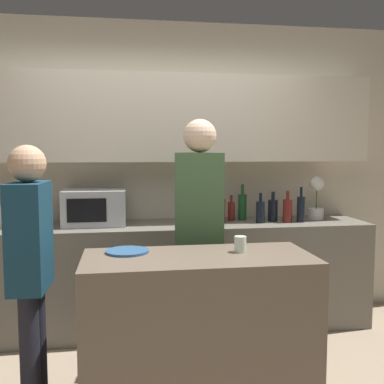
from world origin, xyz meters
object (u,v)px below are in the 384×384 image
(plate_on_island, at_px, (127,251))
(person_center, at_px, (200,220))
(bottle_3, at_px, (242,206))
(potted_plant, at_px, (316,198))
(microwave, at_px, (94,207))
(bottle_2, at_px, (231,211))
(bottle_1, at_px, (221,210))
(bottle_5, at_px, (273,210))
(bottle_4, at_px, (260,211))
(bottle_0, at_px, (209,210))
(bottle_6, at_px, (288,210))
(person_left, at_px, (30,260))
(bottle_7, at_px, (301,209))
(cup_0, at_px, (240,244))

(plate_on_island, distance_m, person_center, 0.67)
(person_center, bearing_deg, bottle_3, -112.48)
(potted_plant, height_order, person_center, person_center)
(person_center, bearing_deg, potted_plant, -137.31)
(microwave, relative_size, bottle_2, 2.25)
(bottle_1, distance_m, bottle_5, 0.47)
(bottle_3, xyz_separation_m, bottle_4, (0.12, -0.17, -0.02))
(microwave, height_order, bottle_4, microwave)
(bottle_0, xyz_separation_m, bottle_6, (0.69, -0.04, -0.01))
(bottle_3, relative_size, bottle_6, 1.17)
(bottle_2, relative_size, person_left, 0.15)
(bottle_2, distance_m, bottle_7, 0.61)
(bottle_1, bearing_deg, person_center, -113.76)
(microwave, height_order, plate_on_island, microwave)
(bottle_1, bearing_deg, cup_0, -97.14)
(bottle_7, distance_m, person_left, 2.36)
(bottle_0, height_order, person_center, person_center)
(bottle_5, xyz_separation_m, bottle_7, (0.23, -0.09, 0.02))
(microwave, relative_size, bottle_6, 1.87)
(bottle_3, height_order, cup_0, bottle_3)
(bottle_1, xyz_separation_m, bottle_4, (0.33, -0.06, -0.01))
(potted_plant, bearing_deg, bottle_1, -176.72)
(bottle_0, relative_size, bottle_3, 0.96)
(bottle_4, relative_size, person_center, 0.15)
(bottle_4, bearing_deg, bottle_2, 145.41)
(microwave, height_order, potted_plant, potted_plant)
(bottle_2, xyz_separation_m, bottle_7, (0.59, -0.17, 0.03))
(bottle_0, relative_size, bottle_5, 1.18)
(bottle_1, relative_size, bottle_4, 1.09)
(microwave, relative_size, bottle_0, 1.67)
(bottle_0, xyz_separation_m, bottle_1, (0.12, 0.04, -0.01))
(bottle_2, xyz_separation_m, bottle_6, (0.47, -0.17, 0.02))
(bottle_1, distance_m, bottle_6, 0.58)
(cup_0, bearing_deg, person_center, 107.94)
(bottle_0, height_order, bottle_6, bottle_0)
(bottle_3, xyz_separation_m, cup_0, (-0.37, -1.32, -0.06))
(bottle_0, height_order, bottle_4, bottle_0)
(plate_on_island, bearing_deg, cup_0, -7.53)
(cup_0, bearing_deg, potted_plant, 50.33)
(bottle_6, bearing_deg, bottle_3, 153.29)
(bottle_0, bearing_deg, bottle_7, -3.02)
(person_left, bearing_deg, cup_0, 93.15)
(bottle_5, xyz_separation_m, bottle_6, (0.11, -0.09, 0.01))
(potted_plant, bearing_deg, bottle_4, -168.49)
(plate_on_island, height_order, cup_0, cup_0)
(potted_plant, relative_size, bottle_3, 1.21)
(potted_plant, xyz_separation_m, bottle_6, (-0.32, -0.13, -0.09))
(microwave, bearing_deg, bottle_2, 1.94)
(bottle_5, relative_size, person_left, 0.17)
(potted_plant, xyz_separation_m, bottle_4, (-0.57, -0.12, -0.10))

